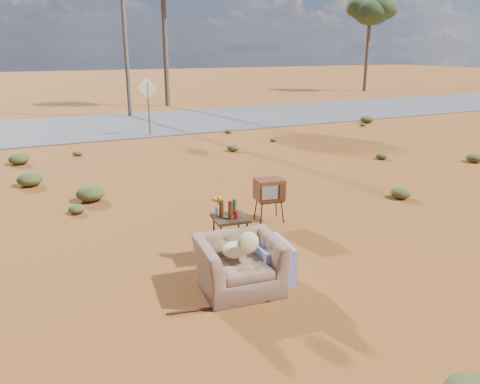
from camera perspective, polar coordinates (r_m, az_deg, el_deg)
name	(u,v)px	position (r m, az deg, el deg)	size (l,w,h in m)	color
ground	(262,270)	(7.26, 2.76, -9.44)	(140.00, 140.00, 0.00)	#95511D
highway	(97,126)	(21.18, -16.99, 7.65)	(140.00, 7.00, 0.04)	#565659
armchair	(246,257)	(6.58, 0.71, -7.90)	(1.41, 0.86, 0.99)	#815F46
tv_unit	(269,190)	(9.00, 3.60, 0.23)	(0.58, 0.50, 0.85)	black
side_table	(227,215)	(7.24, -1.55, -2.84)	(0.58, 0.58, 1.05)	#352613
rusty_bar	(219,307)	(6.28, -2.54, -13.82)	(0.04, 0.04, 1.37)	#472612
road_sign	(148,96)	(18.37, -11.16, 11.39)	(0.78, 0.06, 2.19)	brown
eucalyptus_right	(370,11)	(38.98, 15.61, 20.53)	(3.20, 3.20, 7.10)	brown
utility_pole_center	(124,28)	(23.77, -13.91, 18.86)	(1.40, 0.20, 8.00)	brown
scrub_patch	(138,192)	(10.82, -12.30, 0.06)	(17.49, 8.07, 0.33)	#4F5826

